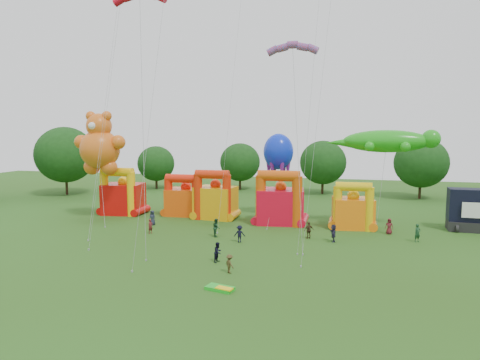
% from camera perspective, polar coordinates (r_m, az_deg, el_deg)
% --- Properties ---
extents(ground, '(160.00, 160.00, 0.00)m').
position_cam_1_polar(ground, '(28.81, -11.92, -16.57)').
color(ground, '#2A4914').
rests_on(ground, ground).
extents(tree_ring, '(120.60, 122.67, 12.07)m').
position_cam_1_polar(tree_ring, '(28.04, -13.80, -3.88)').
color(tree_ring, '#352314').
rests_on(tree_ring, ground).
extents(bouncy_castle_0, '(5.55, 4.68, 6.46)m').
position_cam_1_polar(bouncy_castle_0, '(60.42, -15.40, -2.08)').
color(bouncy_castle_0, red).
rests_on(bouncy_castle_0, ground).
extents(bouncy_castle_1, '(5.10, 4.18, 5.66)m').
position_cam_1_polar(bouncy_castle_1, '(57.87, -7.30, -2.57)').
color(bouncy_castle_1, '#E44A0C').
rests_on(bouncy_castle_1, ground).
extents(bouncy_castle_2, '(5.32, 4.47, 6.40)m').
position_cam_1_polar(bouncy_castle_2, '(55.39, -3.35, -2.64)').
color(bouncy_castle_2, orange).
rests_on(bouncy_castle_2, ground).
extents(bouncy_castle_3, '(6.04, 5.07, 6.66)m').
position_cam_1_polar(bouncy_castle_3, '(52.37, 5.38, -3.10)').
color(bouncy_castle_3, red).
rests_on(bouncy_castle_3, ground).
extents(bouncy_castle_4, '(4.96, 4.20, 5.53)m').
position_cam_1_polar(bouncy_castle_4, '(51.40, 14.82, -3.92)').
color(bouncy_castle_4, orange).
rests_on(bouncy_castle_4, ground).
extents(teddy_bear_kite, '(7.04, 7.34, 13.89)m').
position_cam_1_polar(teddy_bear_kite, '(56.60, -18.07, 2.00)').
color(teddy_bear_kite, orange).
rests_on(teddy_bear_kite, ground).
extents(gecko_kite, '(12.63, 4.20, 11.53)m').
position_cam_1_polar(gecko_kite, '(51.76, 18.79, 3.73)').
color(gecko_kite, '#1E9E16').
rests_on(gecko_kite, ground).
extents(octopus_kite, '(3.94, 10.45, 11.04)m').
position_cam_1_polar(octopus_kite, '(56.12, 5.06, 2.72)').
color(octopus_kite, '#0D29D1').
rests_on(octopus_kite, ground).
extents(parafoil_kites, '(25.49, 15.53, 32.74)m').
position_cam_1_polar(parafoil_kites, '(43.87, -11.90, 9.55)').
color(parafoil_kites, red).
rests_on(parafoil_kites, ground).
extents(diamond_kites, '(22.71, 20.72, 38.80)m').
position_cam_1_polar(diamond_kites, '(41.44, -1.79, 13.43)').
color(diamond_kites, red).
rests_on(diamond_kites, ground).
extents(folded_kite_bundle, '(2.18, 1.46, 0.31)m').
position_cam_1_polar(folded_kite_bundle, '(31.31, -2.62, -14.23)').
color(folded_kite_bundle, green).
rests_on(folded_kite_bundle, ground).
extents(spectator_0, '(0.95, 0.69, 1.79)m').
position_cam_1_polar(spectator_0, '(52.61, -11.60, -4.96)').
color(spectator_0, '#212637').
rests_on(spectator_0, ground).
extents(spectator_1, '(0.60, 0.70, 1.61)m').
position_cam_1_polar(spectator_1, '(48.40, -11.86, -6.07)').
color(spectator_1, maroon).
rests_on(spectator_1, ground).
extents(spectator_2, '(1.00, 1.13, 1.95)m').
position_cam_1_polar(spectator_2, '(46.11, -3.16, -6.35)').
color(spectator_2, '#173A21').
rests_on(spectator_2, ground).
extents(spectator_3, '(1.21, 0.80, 1.75)m').
position_cam_1_polar(spectator_3, '(43.71, -0.05, -7.20)').
color(spectator_3, black).
rests_on(spectator_3, ground).
extents(spectator_4, '(1.11, 0.93, 1.78)m').
position_cam_1_polar(spectator_4, '(45.77, 9.16, -6.63)').
color(spectator_4, '#412C1A').
rests_on(spectator_4, ground).
extents(spectator_5, '(0.78, 1.74, 1.81)m').
position_cam_1_polar(spectator_5, '(44.92, 12.35, -6.94)').
color(spectator_5, '#27253F').
rests_on(spectator_5, ground).
extents(spectator_6, '(0.96, 0.75, 1.74)m').
position_cam_1_polar(spectator_6, '(49.88, 19.27, -5.85)').
color(spectator_6, '#5B1A1F').
rests_on(spectator_6, ground).
extents(spectator_7, '(0.82, 0.74, 1.87)m').
position_cam_1_polar(spectator_7, '(47.41, 22.58, -6.54)').
color(spectator_7, '#194023').
rests_on(spectator_7, ground).
extents(spectator_8, '(0.84, 0.98, 1.74)m').
position_cam_1_polar(spectator_8, '(37.38, -2.96, -9.58)').
color(spectator_8, black).
rests_on(spectator_8, ground).
extents(spectator_9, '(1.10, 1.08, 1.52)m').
position_cam_1_polar(spectator_9, '(34.59, -1.40, -11.11)').
color(spectator_9, '#43371A').
rests_on(spectator_9, ground).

